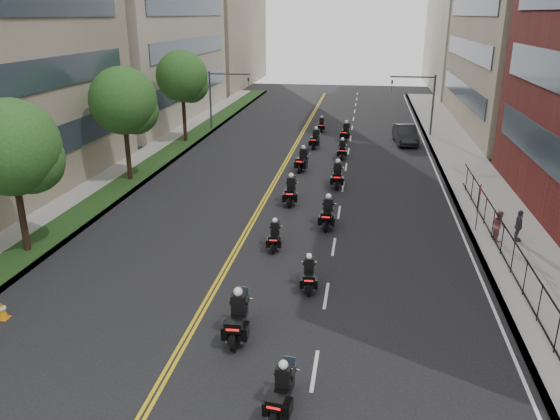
{
  "coord_description": "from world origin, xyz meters",
  "views": [
    {
      "loc": [
        4.35,
        -9.71,
        10.79
      ],
      "look_at": [
        0.4,
        15.8,
        1.48
      ],
      "focal_mm": 35.0,
      "sensor_mm": 36.0,
      "label": 1
    }
  ],
  "objects_px": {
    "pedestrian_b": "(499,226)",
    "pedestrian_c": "(519,226)",
    "traffic_cone": "(2,311)",
    "motorcycle_2": "(238,319)",
    "motorcycle_7": "(337,176)",
    "motorcycle_11": "(346,133)",
    "motorcycle_1": "(282,392)",
    "motorcycle_5": "(328,214)",
    "motorcycle_9": "(342,150)",
    "motorcycle_6": "(291,192)",
    "motorcycle_4": "(275,237)",
    "parked_sedan": "(405,134)",
    "motorcycle_3": "(309,275)",
    "motorcycle_8": "(303,161)",
    "motorcycle_10": "(315,140)",
    "motorcycle_12": "(321,125)"
  },
  "relations": [
    {
      "from": "pedestrian_b",
      "to": "pedestrian_c",
      "type": "distance_m",
      "value": 0.96
    },
    {
      "from": "traffic_cone",
      "to": "motorcycle_2",
      "type": "bearing_deg",
      "value": 0.83
    },
    {
      "from": "motorcycle_7",
      "to": "motorcycle_11",
      "type": "height_order",
      "value": "motorcycle_7"
    },
    {
      "from": "motorcycle_1",
      "to": "motorcycle_11",
      "type": "bearing_deg",
      "value": 95.91
    },
    {
      "from": "motorcycle_5",
      "to": "pedestrian_b",
      "type": "xyz_separation_m",
      "value": [
        8.51,
        -0.93,
        0.2
      ]
    },
    {
      "from": "motorcycle_7",
      "to": "motorcycle_11",
      "type": "distance_m",
      "value": 14.16
    },
    {
      "from": "motorcycle_7",
      "to": "motorcycle_9",
      "type": "distance_m",
      "value": 7.64
    },
    {
      "from": "motorcycle_2",
      "to": "motorcycle_6",
      "type": "bearing_deg",
      "value": 87.45
    },
    {
      "from": "motorcycle_1",
      "to": "pedestrian_c",
      "type": "distance_m",
      "value": 16.9
    },
    {
      "from": "motorcycle_4",
      "to": "motorcycle_11",
      "type": "distance_m",
      "value": 24.83
    },
    {
      "from": "motorcycle_5",
      "to": "motorcycle_4",
      "type": "bearing_deg",
      "value": -124.05
    },
    {
      "from": "motorcycle_7",
      "to": "parked_sedan",
      "type": "distance_m",
      "value": 14.71
    },
    {
      "from": "traffic_cone",
      "to": "motorcycle_3",
      "type": "bearing_deg",
      "value": 20.65
    },
    {
      "from": "motorcycle_7",
      "to": "motorcycle_11",
      "type": "relative_size",
      "value": 1.03
    },
    {
      "from": "motorcycle_4",
      "to": "motorcycle_7",
      "type": "bearing_deg",
      "value": 72.52
    },
    {
      "from": "motorcycle_4",
      "to": "motorcycle_7",
      "type": "relative_size",
      "value": 0.82
    },
    {
      "from": "motorcycle_4",
      "to": "pedestrian_b",
      "type": "distance_m",
      "value": 11.1
    },
    {
      "from": "motorcycle_3",
      "to": "pedestrian_c",
      "type": "height_order",
      "value": "pedestrian_c"
    },
    {
      "from": "motorcycle_2",
      "to": "motorcycle_8",
      "type": "distance_m",
      "value": 22.0
    },
    {
      "from": "motorcycle_11",
      "to": "traffic_cone",
      "type": "distance_m",
      "value": 34.69
    },
    {
      "from": "parked_sedan",
      "to": "traffic_cone",
      "type": "distance_m",
      "value": 36.38
    },
    {
      "from": "motorcycle_4",
      "to": "parked_sedan",
      "type": "bearing_deg",
      "value": 68.12
    },
    {
      "from": "motorcycle_6",
      "to": "pedestrian_c",
      "type": "xyz_separation_m",
      "value": [
        11.93,
        -4.31,
        0.21
      ]
    },
    {
      "from": "motorcycle_8",
      "to": "motorcycle_9",
      "type": "height_order",
      "value": "motorcycle_8"
    },
    {
      "from": "motorcycle_5",
      "to": "motorcycle_9",
      "type": "xyz_separation_m",
      "value": [
        0.07,
        14.94,
        -0.07
      ]
    },
    {
      "from": "motorcycle_6",
      "to": "motorcycle_10",
      "type": "distance_m",
      "value": 14.65
    },
    {
      "from": "motorcycle_1",
      "to": "motorcycle_12",
      "type": "relative_size",
      "value": 1.05
    },
    {
      "from": "motorcycle_1",
      "to": "motorcycle_10",
      "type": "xyz_separation_m",
      "value": [
        -2.09,
        32.78,
        0.08
      ]
    },
    {
      "from": "motorcycle_1",
      "to": "motorcycle_4",
      "type": "relative_size",
      "value": 1.06
    },
    {
      "from": "motorcycle_7",
      "to": "motorcycle_10",
      "type": "xyz_separation_m",
      "value": [
        -2.45,
        10.8,
        -0.02
      ]
    },
    {
      "from": "motorcycle_7",
      "to": "motorcycle_10",
      "type": "distance_m",
      "value": 11.07
    },
    {
      "from": "motorcycle_5",
      "to": "traffic_cone",
      "type": "bearing_deg",
      "value": -133.5
    },
    {
      "from": "motorcycle_4",
      "to": "pedestrian_b",
      "type": "bearing_deg",
      "value": 7.67
    },
    {
      "from": "motorcycle_9",
      "to": "motorcycle_1",
      "type": "bearing_deg",
      "value": -92.0
    },
    {
      "from": "motorcycle_7",
      "to": "traffic_cone",
      "type": "bearing_deg",
      "value": -123.12
    },
    {
      "from": "motorcycle_3",
      "to": "motorcycle_7",
      "type": "xyz_separation_m",
      "value": [
        0.38,
        14.41,
        0.13
      ]
    },
    {
      "from": "motorcycle_6",
      "to": "pedestrian_b",
      "type": "relative_size",
      "value": 1.64
    },
    {
      "from": "motorcycle_6",
      "to": "parked_sedan",
      "type": "xyz_separation_m",
      "value": [
        7.77,
        17.61,
        0.06
      ]
    },
    {
      "from": "motorcycle_8",
      "to": "motorcycle_12",
      "type": "xyz_separation_m",
      "value": [
        0.2,
        14.23,
        -0.13
      ]
    },
    {
      "from": "motorcycle_3",
      "to": "motorcycle_10",
      "type": "xyz_separation_m",
      "value": [
        -2.07,
        25.21,
        0.12
      ]
    },
    {
      "from": "motorcycle_1",
      "to": "motorcycle_12",
      "type": "bearing_deg",
      "value": 99.55
    },
    {
      "from": "motorcycle_12",
      "to": "parked_sedan",
      "type": "xyz_separation_m",
      "value": [
        7.71,
        -4.02,
        0.19
      ]
    },
    {
      "from": "motorcycle_1",
      "to": "traffic_cone",
      "type": "relative_size",
      "value": 3.27
    },
    {
      "from": "motorcycle_6",
      "to": "motorcycle_9",
      "type": "relative_size",
      "value": 1.14
    },
    {
      "from": "motorcycle_10",
      "to": "motorcycle_11",
      "type": "distance_m",
      "value": 4.15
    },
    {
      "from": "motorcycle_3",
      "to": "motorcycle_11",
      "type": "relative_size",
      "value": 0.84
    },
    {
      "from": "motorcycle_6",
      "to": "motorcycle_12",
      "type": "relative_size",
      "value": 1.21
    },
    {
      "from": "motorcycle_2",
      "to": "motorcycle_12",
      "type": "relative_size",
      "value": 1.22
    },
    {
      "from": "motorcycle_7",
      "to": "pedestrian_c",
      "type": "height_order",
      "value": "motorcycle_7"
    },
    {
      "from": "motorcycle_5",
      "to": "pedestrian_c",
      "type": "relative_size",
      "value": 1.54
    }
  ]
}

